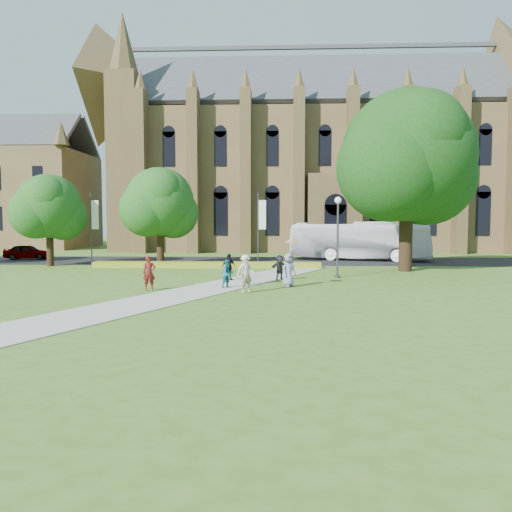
{
  "coord_description": "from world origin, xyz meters",
  "views": [
    {
      "loc": [
        3.59,
        -25.96,
        3.67
      ],
      "look_at": [
        2.33,
        3.63,
        1.6
      ],
      "focal_mm": 35.0,
      "sensor_mm": 36.0,
      "label": 1
    }
  ],
  "objects_px": {
    "streetlamp": "(338,227)",
    "pedestrian_0": "(149,273)",
    "large_tree": "(407,156)",
    "car_0": "(27,252)",
    "tour_coach": "(360,241)"
  },
  "relations": [
    {
      "from": "large_tree",
      "to": "tour_coach",
      "type": "height_order",
      "value": "large_tree"
    },
    {
      "from": "tour_coach",
      "to": "pedestrian_0",
      "type": "bearing_deg",
      "value": 160.04
    },
    {
      "from": "tour_coach",
      "to": "pedestrian_0",
      "type": "distance_m",
      "value": 25.72
    },
    {
      "from": "car_0",
      "to": "pedestrian_0",
      "type": "relative_size",
      "value": 2.33
    },
    {
      "from": "streetlamp",
      "to": "pedestrian_0",
      "type": "distance_m",
      "value": 12.73
    },
    {
      "from": "streetlamp",
      "to": "tour_coach",
      "type": "height_order",
      "value": "streetlamp"
    },
    {
      "from": "streetlamp",
      "to": "tour_coach",
      "type": "xyz_separation_m",
      "value": [
        3.82,
        14.7,
        -1.47
      ]
    },
    {
      "from": "tour_coach",
      "to": "pedestrian_0",
      "type": "height_order",
      "value": "tour_coach"
    },
    {
      "from": "streetlamp",
      "to": "car_0",
      "type": "xyz_separation_m",
      "value": [
        -27.84,
        14.2,
        -2.56
      ]
    },
    {
      "from": "large_tree",
      "to": "car_0",
      "type": "height_order",
      "value": "large_tree"
    },
    {
      "from": "large_tree",
      "to": "car_0",
      "type": "distance_m",
      "value": 35.55
    },
    {
      "from": "streetlamp",
      "to": "pedestrian_0",
      "type": "bearing_deg",
      "value": -148.61
    },
    {
      "from": "streetlamp",
      "to": "pedestrian_0",
      "type": "relative_size",
      "value": 2.91
    },
    {
      "from": "large_tree",
      "to": "tour_coach",
      "type": "distance_m",
      "value": 12.23
    },
    {
      "from": "car_0",
      "to": "streetlamp",
      "type": "bearing_deg",
      "value": -124.55
    }
  ]
}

